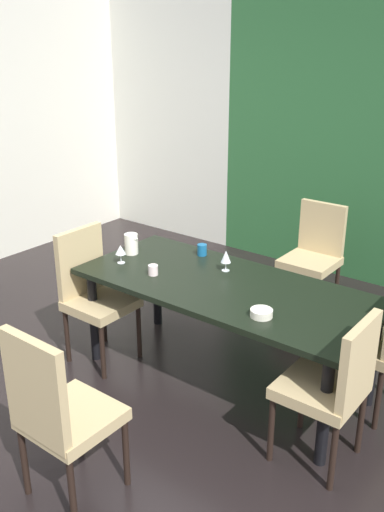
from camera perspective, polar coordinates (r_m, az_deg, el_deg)
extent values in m
cube|color=black|center=(4.28, -6.24, -11.85)|extent=(5.63, 5.52, 0.02)
cube|color=silver|center=(6.92, -2.54, 14.11)|extent=(1.83, 0.10, 2.89)
cube|color=black|center=(3.86, 3.34, -3.08)|extent=(2.07, 0.92, 0.04)
cylinder|color=black|center=(4.79, -3.52, -2.92)|extent=(0.07, 0.07, 0.71)
cylinder|color=black|center=(3.96, 17.65, -9.65)|extent=(0.07, 0.07, 0.71)
cylinder|color=black|center=(4.34, -9.79, -5.99)|extent=(0.07, 0.07, 0.71)
cylinder|color=black|center=(3.39, 13.12, -14.91)|extent=(0.07, 0.07, 0.71)
cube|color=tan|center=(3.37, 12.68, -12.85)|extent=(0.44, 0.44, 0.07)
cube|color=tan|center=(3.18, 16.32, -10.32)|extent=(0.05, 0.42, 0.48)
cylinder|color=black|center=(3.44, 7.92, -16.78)|extent=(0.04, 0.04, 0.43)
cylinder|color=black|center=(3.72, 10.97, -13.76)|extent=(0.04, 0.04, 0.43)
cylinder|color=black|center=(3.32, 13.91, -18.97)|extent=(0.04, 0.04, 0.43)
cylinder|color=black|center=(3.60, 16.53, -15.60)|extent=(0.04, 0.04, 0.43)
cube|color=tan|center=(3.89, 16.90, -8.28)|extent=(0.44, 0.44, 0.07)
cylinder|color=black|center=(3.92, 12.83, -11.84)|extent=(0.04, 0.04, 0.43)
cylinder|color=black|center=(4.22, 15.10, -9.47)|extent=(0.04, 0.04, 0.43)
cylinder|color=black|center=(3.82, 18.11, -13.49)|extent=(0.04, 0.04, 0.43)
cube|color=tan|center=(4.27, -9.06, -4.76)|extent=(0.44, 0.44, 0.07)
cube|color=tan|center=(4.30, -11.11, -0.75)|extent=(0.05, 0.42, 0.54)
cylinder|color=black|center=(4.38, -5.33, -7.53)|extent=(0.04, 0.04, 0.43)
cylinder|color=black|center=(4.15, -8.93, -9.48)|extent=(0.04, 0.04, 0.43)
cylinder|color=black|center=(4.62, -8.81, -6.07)|extent=(0.04, 0.04, 0.43)
cylinder|color=black|center=(4.41, -12.39, -7.81)|extent=(0.04, 0.04, 0.43)
cube|color=tan|center=(5.06, 11.67, -0.64)|extent=(0.44, 0.44, 0.07)
cube|color=tan|center=(5.15, 12.88, 2.58)|extent=(0.42, 0.05, 0.49)
cylinder|color=black|center=(4.93, 12.43, -4.50)|extent=(0.04, 0.04, 0.43)
cylinder|color=black|center=(5.09, 8.59, -3.40)|extent=(0.04, 0.04, 0.43)
cylinder|color=black|center=(5.25, 14.25, -3.02)|extent=(0.04, 0.04, 0.43)
cylinder|color=black|center=(5.39, 10.59, -2.03)|extent=(0.04, 0.04, 0.43)
cube|color=tan|center=(3.14, -11.90, -15.57)|extent=(0.44, 0.44, 0.07)
cube|color=tan|center=(2.89, -15.39, -12.84)|extent=(0.42, 0.05, 0.56)
cylinder|color=black|center=(3.51, -11.28, -16.20)|extent=(0.04, 0.04, 0.43)
cylinder|color=black|center=(3.28, -6.62, -18.90)|extent=(0.04, 0.04, 0.43)
cylinder|color=black|center=(3.33, -16.42, -19.06)|extent=(0.04, 0.04, 0.43)
cylinder|color=black|center=(3.10, -11.88, -22.26)|extent=(0.04, 0.04, 0.43)
cylinder|color=silver|center=(4.22, -7.10, -0.66)|extent=(0.06, 0.06, 0.00)
cylinder|color=silver|center=(4.21, -7.12, -0.22)|extent=(0.01, 0.01, 0.07)
cone|color=silver|center=(4.18, -7.16, 0.64)|extent=(0.08, 0.08, 0.07)
cylinder|color=silver|center=(4.06, 3.38, -1.44)|extent=(0.06, 0.06, 0.00)
cylinder|color=silver|center=(4.05, 3.39, -1.03)|extent=(0.01, 0.01, 0.06)
cone|color=silver|center=(4.02, 3.41, -0.05)|extent=(0.07, 0.07, 0.09)
cylinder|color=white|center=(3.43, 6.96, -5.68)|extent=(0.14, 0.14, 0.05)
cylinder|color=silver|center=(3.98, -3.91, -1.41)|extent=(0.07, 0.07, 0.07)
cylinder|color=#165B90|center=(4.32, 1.01, 0.62)|extent=(0.07, 0.07, 0.09)
cylinder|color=white|center=(4.36, -6.10, 1.22)|extent=(0.10, 0.10, 0.16)
cone|color=white|center=(4.31, -5.69, 1.92)|extent=(0.04, 0.04, 0.03)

